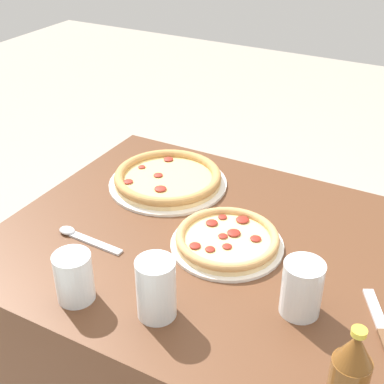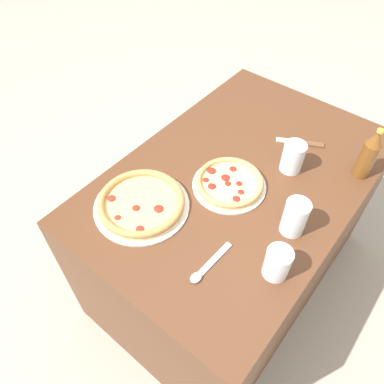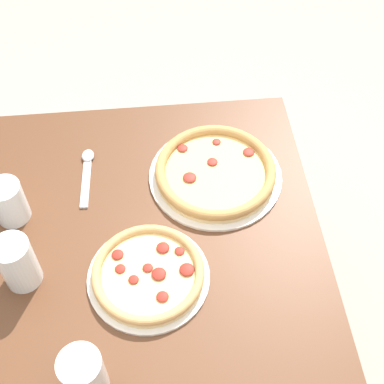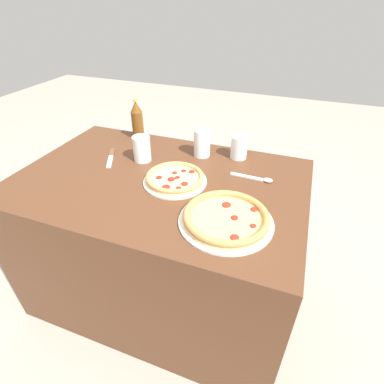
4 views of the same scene
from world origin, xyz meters
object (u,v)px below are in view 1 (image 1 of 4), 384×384
(pizza_veggie, at_px, (227,239))
(knife, at_px, (382,326))
(glass_mango_juice, at_px, (156,290))
(pizza_salami, at_px, (168,179))
(glass_iced_tea, at_px, (301,291))
(glass_red_wine, at_px, (74,279))
(spoon, at_px, (80,236))
(beer_bottle, at_px, (348,383))

(pizza_veggie, bearing_deg, knife, -14.37)
(glass_mango_juice, xyz_separation_m, knife, (0.41, 0.18, -0.06))
(knife, bearing_deg, pizza_salami, 156.97)
(glass_iced_tea, distance_m, knife, 0.17)
(glass_mango_juice, distance_m, glass_red_wine, 0.18)
(pizza_veggie, height_order, spoon, pizza_veggie)
(pizza_salami, relative_size, beer_bottle, 1.57)
(knife, relative_size, spoon, 0.97)
(pizza_salami, xyz_separation_m, beer_bottle, (0.64, -0.54, 0.08))
(glass_red_wine, bearing_deg, knife, 20.45)
(beer_bottle, distance_m, spoon, 0.74)
(pizza_veggie, distance_m, beer_bottle, 0.52)
(glass_iced_tea, bearing_deg, knife, 11.44)
(knife, distance_m, spoon, 0.72)
(pizza_salami, distance_m, glass_iced_tea, 0.59)
(glass_red_wine, distance_m, spoon, 0.22)
(pizza_veggie, distance_m, glass_red_wine, 0.38)
(glass_iced_tea, relative_size, glass_mango_juice, 0.91)
(pizza_salami, bearing_deg, pizza_veggie, -33.48)
(pizza_salami, distance_m, knife, 0.72)
(glass_mango_juice, distance_m, beer_bottle, 0.41)
(spoon, bearing_deg, glass_iced_tea, 1.50)
(pizza_veggie, bearing_deg, glass_mango_juice, -95.69)
(pizza_veggie, bearing_deg, glass_red_wine, -122.56)
(glass_red_wine, height_order, beer_bottle, beer_bottle)
(glass_iced_tea, distance_m, glass_red_wine, 0.47)
(knife, bearing_deg, glass_iced_tea, -168.56)
(pizza_salami, bearing_deg, spoon, -99.72)
(glass_mango_juice, distance_m, knife, 0.45)
(beer_bottle, relative_size, knife, 1.18)
(pizza_salami, bearing_deg, beer_bottle, -39.78)
(pizza_veggie, xyz_separation_m, beer_bottle, (0.37, -0.35, 0.08))
(glass_iced_tea, relative_size, beer_bottle, 0.56)
(knife, height_order, spoon, spoon)
(glass_mango_juice, bearing_deg, spoon, 156.55)
(glass_mango_juice, height_order, beer_bottle, beer_bottle)
(glass_iced_tea, bearing_deg, spoon, -178.50)
(pizza_salami, distance_m, beer_bottle, 0.84)
(pizza_veggie, bearing_deg, pizza_salami, 146.52)
(pizza_veggie, xyz_separation_m, pizza_salami, (-0.28, 0.18, 0.00))
(pizza_salami, xyz_separation_m, knife, (0.66, -0.28, -0.02))
(glass_red_wine, bearing_deg, beer_bottle, -3.59)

